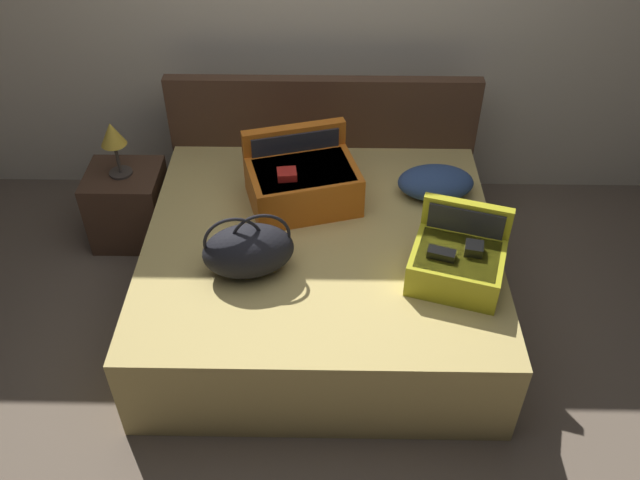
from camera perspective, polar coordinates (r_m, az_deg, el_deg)
ground_plane at (r=3.60m, az=-0.07°, el=-10.25°), size 12.00×12.00×0.00m
bed at (r=3.68m, az=0.03°, el=-2.88°), size 1.83×1.71×0.51m
headboard at (r=4.24m, az=0.23°, el=7.73°), size 1.86×0.08×0.96m
hard_case_large at (r=3.67m, az=-1.50°, el=5.00°), size 0.67×0.57×0.37m
hard_case_medium at (r=3.28m, az=11.53°, el=-1.72°), size 0.52×0.49×0.34m
duffel_bag at (r=3.26m, az=-6.07°, el=-0.84°), size 0.49×0.37×0.34m
pillow_near_headboard at (r=3.81m, az=9.73°, el=4.80°), size 0.43×0.30×0.16m
nightstand at (r=4.33m, az=-15.85°, el=2.81°), size 0.44×0.40×0.48m
table_lamp at (r=4.06m, az=-17.09°, el=8.25°), size 0.15×0.15×0.34m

